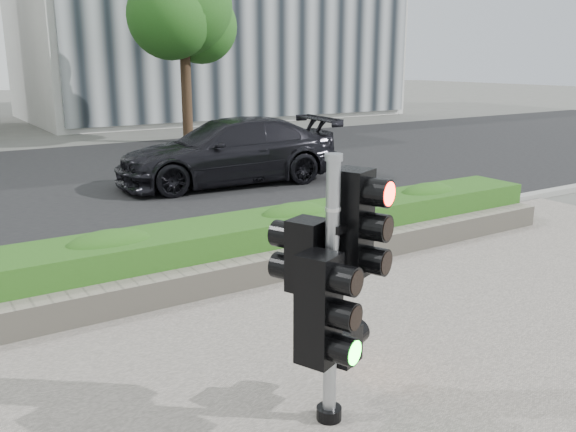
{
  "coord_description": "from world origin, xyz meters",
  "views": [
    {
      "loc": [
        -3.21,
        -4.62,
        2.86
      ],
      "look_at": [
        0.14,
        0.6,
        1.26
      ],
      "focal_mm": 38.0,
      "sensor_mm": 36.0,
      "label": 1
    }
  ],
  "objects": [
    {
      "name": "ground",
      "position": [
        0.0,
        0.0,
        0.0
      ],
      "size": [
        120.0,
        120.0,
        0.0
      ],
      "primitive_type": "plane",
      "color": "#51514C",
      "rests_on": "ground"
    },
    {
      "name": "road",
      "position": [
        0.0,
        10.0,
        0.01
      ],
      "size": [
        60.0,
        13.0,
        0.02
      ],
      "primitive_type": "cube",
      "color": "black",
      "rests_on": "ground"
    },
    {
      "name": "curb",
      "position": [
        0.0,
        3.15,
        0.06
      ],
      "size": [
        60.0,
        0.25,
        0.12
      ],
      "primitive_type": "cube",
      "color": "gray",
      "rests_on": "ground"
    },
    {
      "name": "stone_wall",
      "position": [
        0.0,
        1.9,
        0.2
      ],
      "size": [
        12.0,
        0.32,
        0.34
      ],
      "primitive_type": "cube",
      "color": "gray",
      "rests_on": "sidewalk"
    },
    {
      "name": "hedge",
      "position": [
        0.0,
        2.55,
        0.37
      ],
      "size": [
        12.0,
        1.0,
        0.68
      ],
      "primitive_type": "cube",
      "color": "#408C2B",
      "rests_on": "sidewalk"
    },
    {
      "name": "tree_right",
      "position": [
        5.48,
        15.55,
        4.48
      ],
      "size": [
        4.1,
        3.58,
        6.53
      ],
      "color": "black",
      "rests_on": "ground"
    },
    {
      "name": "traffic_signal",
      "position": [
        -0.55,
        -1.08,
        1.23
      ],
      "size": [
        0.79,
        0.7,
        2.17
      ],
      "rotation": [
        0.0,
        0.0,
        0.4
      ],
      "color": "black",
      "rests_on": "sidewalk"
    },
    {
      "name": "car_dark",
      "position": [
        3.25,
        8.02,
        0.78
      ],
      "size": [
        5.4,
        2.61,
        1.51
      ],
      "primitive_type": "imported",
      "rotation": [
        0.0,
        0.0,
        -1.67
      ],
      "color": "black",
      "rests_on": "road"
    }
  ]
}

